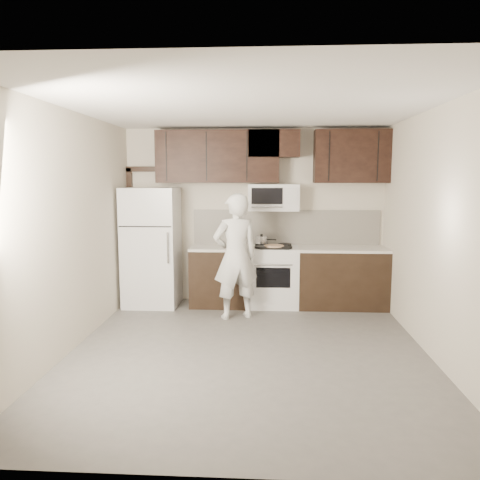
# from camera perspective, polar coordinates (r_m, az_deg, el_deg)

# --- Properties ---
(floor) EXTENTS (4.50, 4.50, 0.00)m
(floor) POSITION_cam_1_polar(r_m,az_deg,el_deg) (5.43, 0.98, -13.42)
(floor) COLOR #575451
(floor) RESTS_ON ground
(back_wall) EXTENTS (4.00, 0.00, 4.00)m
(back_wall) POSITION_cam_1_polar(r_m,az_deg,el_deg) (7.34, 1.74, 2.94)
(back_wall) COLOR beige
(back_wall) RESTS_ON ground
(ceiling) EXTENTS (4.50, 4.50, 0.00)m
(ceiling) POSITION_cam_1_polar(r_m,az_deg,el_deg) (5.12, 1.05, 16.03)
(ceiling) COLOR white
(ceiling) RESTS_ON back_wall
(counter_run) EXTENTS (2.95, 0.64, 0.91)m
(counter_run) POSITION_cam_1_polar(r_m,az_deg,el_deg) (7.17, 6.47, -4.45)
(counter_run) COLOR black
(counter_run) RESTS_ON floor
(stove) EXTENTS (0.76, 0.66, 0.94)m
(stove) POSITION_cam_1_polar(r_m,az_deg,el_deg) (7.16, 4.04, -4.40)
(stove) COLOR silver
(stove) RESTS_ON floor
(backsplash) EXTENTS (2.90, 0.02, 0.54)m
(backsplash) POSITION_cam_1_polar(r_m,az_deg,el_deg) (7.35, 5.63, 1.58)
(backsplash) COLOR silver
(backsplash) RESTS_ON counter_run
(upper_cabinets) EXTENTS (3.48, 0.35, 0.78)m
(upper_cabinets) POSITION_cam_1_polar(r_m,az_deg,el_deg) (7.15, 3.42, 10.28)
(upper_cabinets) COLOR black
(upper_cabinets) RESTS_ON back_wall
(microwave) EXTENTS (0.76, 0.42, 0.40)m
(microwave) POSITION_cam_1_polar(r_m,az_deg,el_deg) (7.13, 4.12, 5.19)
(microwave) COLOR silver
(microwave) RESTS_ON upper_cabinets
(refrigerator) EXTENTS (0.80, 0.76, 1.80)m
(refrigerator) POSITION_cam_1_polar(r_m,az_deg,el_deg) (7.25, -10.70, -0.84)
(refrigerator) COLOR silver
(refrigerator) RESTS_ON floor
(door_trim) EXTENTS (0.50, 0.08, 2.12)m
(door_trim) POSITION_cam_1_polar(r_m,az_deg,el_deg) (7.61, -12.89, 2.14)
(door_trim) COLOR black
(door_trim) RESTS_ON floor
(saucepan) EXTENTS (0.32, 0.19, 0.18)m
(saucepan) POSITION_cam_1_polar(r_m,az_deg,el_deg) (7.22, 2.65, -0.07)
(saucepan) COLOR silver
(saucepan) RESTS_ON stove
(baking_tray) EXTENTS (0.44, 0.34, 0.02)m
(baking_tray) POSITION_cam_1_polar(r_m,az_deg,el_deg) (6.96, 4.17, -0.90)
(baking_tray) COLOR black
(baking_tray) RESTS_ON counter_run
(pizza) EXTENTS (0.30, 0.30, 0.02)m
(pizza) POSITION_cam_1_polar(r_m,az_deg,el_deg) (6.95, 4.17, -0.72)
(pizza) COLOR tan
(pizza) RESTS_ON baking_tray
(person) EXTENTS (0.74, 0.62, 1.74)m
(person) POSITION_cam_1_polar(r_m,az_deg,el_deg) (6.45, -0.55, -2.01)
(person) COLOR white
(person) RESTS_ON floor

